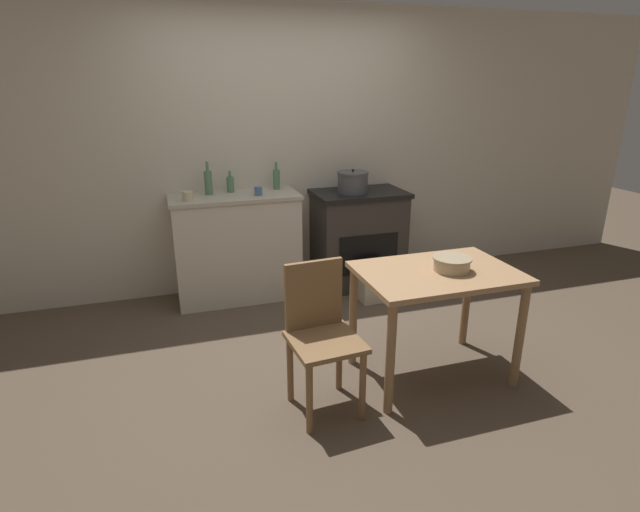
# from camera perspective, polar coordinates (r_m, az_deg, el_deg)

# --- Properties ---
(ground_plane) EXTENTS (14.00, 14.00, 0.00)m
(ground_plane) POSITION_cam_1_polar(r_m,az_deg,el_deg) (3.69, 2.25, -11.49)
(ground_plane) COLOR brown
(wall_back) EXTENTS (8.00, 0.07, 2.55)m
(wall_back) POSITION_cam_1_polar(r_m,az_deg,el_deg) (4.72, -4.26, 11.83)
(wall_back) COLOR beige
(wall_back) RESTS_ON ground_plane
(counter_cabinet) EXTENTS (1.12, 0.51, 0.96)m
(counter_cabinet) POSITION_cam_1_polar(r_m,az_deg,el_deg) (4.54, -9.46, 1.02)
(counter_cabinet) COLOR beige
(counter_cabinet) RESTS_ON ground_plane
(stove) EXTENTS (0.85, 0.57, 0.92)m
(stove) POSITION_cam_1_polar(r_m,az_deg,el_deg) (4.81, 4.36, 2.04)
(stove) COLOR #38332D
(stove) RESTS_ON ground_plane
(work_table) EXTENTS (1.00, 0.69, 0.75)m
(work_table) POSITION_cam_1_polar(r_m,az_deg,el_deg) (3.30, 13.14, -3.58)
(work_table) COLOR #A87F56
(work_table) RESTS_ON ground_plane
(chair) EXTENTS (0.43, 0.43, 0.90)m
(chair) POSITION_cam_1_polar(r_m,az_deg,el_deg) (2.98, 0.11, -8.71)
(chair) COLOR olive
(chair) RESTS_ON ground_plane
(flour_sack) EXTENTS (0.27, 0.19, 0.38)m
(flour_sack) POSITION_cam_1_polar(r_m,az_deg,el_deg) (4.52, 6.31, -2.86)
(flour_sack) COLOR beige
(flour_sack) RESTS_ON ground_plane
(stock_pot) EXTENTS (0.29, 0.29, 0.22)m
(stock_pot) POSITION_cam_1_polar(r_m,az_deg,el_deg) (4.62, 3.76, 8.43)
(stock_pot) COLOR #4C4C51
(stock_pot) RESTS_ON stove
(mixing_bowl_large) EXTENTS (0.24, 0.24, 0.09)m
(mixing_bowl_large) POSITION_cam_1_polar(r_m,az_deg,el_deg) (3.26, 14.84, -0.80)
(mixing_bowl_large) COLOR tan
(mixing_bowl_large) RESTS_ON work_table
(bottle_far_left) EXTENTS (0.07, 0.07, 0.28)m
(bottle_far_left) POSITION_cam_1_polar(r_m,az_deg,el_deg) (4.45, -12.65, 8.26)
(bottle_far_left) COLOR #517F5B
(bottle_far_left) RESTS_ON counter_cabinet
(bottle_left) EXTENTS (0.06, 0.06, 0.24)m
(bottle_left) POSITION_cam_1_polar(r_m,az_deg,el_deg) (4.58, -5.00, 8.77)
(bottle_left) COLOR #517F5B
(bottle_left) RESTS_ON counter_cabinet
(bottle_mid_left) EXTENTS (0.06, 0.06, 0.19)m
(bottle_mid_left) POSITION_cam_1_polar(r_m,az_deg,el_deg) (4.52, -10.21, 8.11)
(bottle_mid_left) COLOR #517F5B
(bottle_mid_left) RESTS_ON counter_cabinet
(cup_center_left) EXTENTS (0.07, 0.07, 0.08)m
(cup_center_left) POSITION_cam_1_polar(r_m,az_deg,el_deg) (4.36, -7.06, 7.39)
(cup_center_left) COLOR #4C6B99
(cup_center_left) RESTS_ON counter_cabinet
(cup_center) EXTENTS (0.08, 0.08, 0.08)m
(cup_center) POSITION_cam_1_polar(r_m,az_deg,el_deg) (4.27, -14.90, 6.63)
(cup_center) COLOR beige
(cup_center) RESTS_ON counter_cabinet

